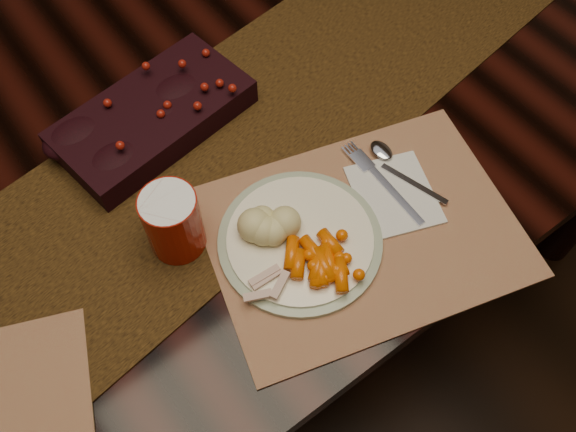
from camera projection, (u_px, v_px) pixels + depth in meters
floor at (233, 295)px, 1.68m from camera, size 5.00×5.00×0.00m
dining_table at (220, 227)px, 1.35m from camera, size 1.80×1.00×0.75m
table_runner at (202, 166)px, 0.98m from camera, size 1.83×0.63×0.00m
centerpiece at (152, 114)px, 0.99m from camera, size 0.34×0.21×0.06m
placemat_main at (362, 232)px, 0.92m from camera, size 0.53×0.44×0.00m
dinner_plate at (300, 240)px, 0.90m from camera, size 0.29×0.29×0.01m
baby_carrots at (319, 262)px, 0.86m from camera, size 0.12×0.11×0.02m
mashed_potatoes at (269, 219)px, 0.88m from camera, size 0.11×0.10×0.05m
turkey_shreds at (265, 285)px, 0.84m from camera, size 0.08×0.08×0.02m
napkin at (394, 195)px, 0.94m from camera, size 0.16×0.17×0.00m
fork at (387, 186)px, 0.95m from camera, size 0.03×0.16×0.00m
spoon at (404, 173)px, 0.96m from camera, size 0.07×0.15×0.00m
red_cup at (173, 222)px, 0.86m from camera, size 0.09×0.09×0.11m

